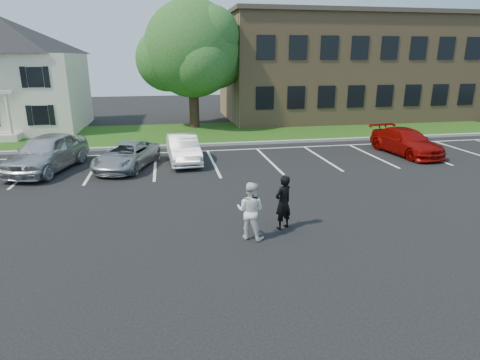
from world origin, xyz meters
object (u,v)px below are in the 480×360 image
car_white_sedan (183,149)px  man_black_suit (283,202)px  tree (193,51)px  car_red_compact (406,142)px  house (2,74)px  man_white_shirt (250,211)px  office_building (356,67)px  car_silver_west (47,153)px  car_silver_minivan (127,156)px

car_white_sedan → man_black_suit: bearing=-77.2°
tree → car_red_compact: size_ratio=1.92×
house → man_black_suit: (14.09, -20.10, -3.00)m
car_white_sedan → car_red_compact: (11.71, -0.49, 0.01)m
car_white_sedan → man_white_shirt: bearing=-84.6°
office_building → car_white_sedan: size_ratio=5.60×
tree → man_black_suit: size_ratio=5.31×
office_building → car_white_sedan: office_building is taller
tree → man_black_suit: (1.09, -18.57, -4.52)m
office_building → man_black_suit: size_ratio=13.51×
man_white_shirt → car_white_sedan: 9.23m
house → office_building: 27.08m
man_black_suit → man_white_shirt: bearing=-4.7°
man_black_suit → car_silver_west: car_silver_west is taller
house → car_silver_minivan: 15.40m
house → man_white_shirt: house is taller
tree → car_white_sedan: tree is taller
man_black_suit → car_silver_minivan: man_black_suit is taller
house → man_white_shirt: bearing=-57.7°
house → car_white_sedan: size_ratio=2.58×
car_silver_minivan → car_white_sedan: car_white_sedan is taller
tree → car_silver_minivan: size_ratio=2.08×
office_building → man_black_suit: bearing=-120.3°
office_building → car_silver_west: office_building is taller
car_white_sedan → car_red_compact: car_red_compact is taller
office_building → car_silver_west: bearing=-147.2°
man_black_suit → tree: bearing=-115.2°
office_building → car_silver_minivan: bearing=-141.9°
tree → car_silver_west: bearing=-126.1°
car_white_sedan → office_building: bearing=37.9°
car_red_compact → car_silver_west: bearing=173.3°
office_building → tree: tree is taller
house → car_white_sedan: 16.61m
office_building → car_silver_minivan: (-18.05, -14.13, -3.57)m
man_black_suit → car_silver_minivan: bearing=-85.8°
man_black_suit → car_white_sedan: bearing=-102.4°
man_white_shirt → car_silver_minivan: man_white_shirt is taller
man_white_shirt → car_silver_west: bearing=-17.9°
office_building → car_red_compact: (-3.70, -13.98, -3.49)m
man_white_shirt → car_red_compact: size_ratio=0.37×
house → tree: size_ratio=1.17×
man_white_shirt → car_silver_west: man_white_shirt is taller
car_silver_minivan → car_red_compact: bearing=20.5°
office_building → tree: 14.49m
house → car_white_sedan: (11.59, -11.47, -3.17)m
house → car_silver_west: (5.46, -11.89, -2.99)m
man_white_shirt → car_silver_minivan: size_ratio=0.40×
man_black_suit → car_red_compact: (9.20, 8.14, -0.16)m
car_silver_west → car_white_sedan: bearing=20.2°
house → man_black_suit: bearing=-55.0°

